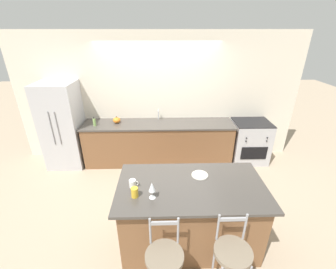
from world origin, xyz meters
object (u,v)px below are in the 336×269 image
Objects in this scene: oven_range at (249,141)px; bar_stool_near at (165,263)px; dinner_plate at (200,175)px; wine_glass at (152,187)px; pumpkin_decoration at (117,120)px; coffee_mug at (133,183)px; refrigerator at (63,125)px; soap_bottle at (94,122)px; bar_stool_far at (232,258)px; tumbler_cup at (135,192)px.

oven_range is 0.89× the size of bar_stool_near.
wine_glass reaches higher than dinner_plate.
pumpkin_decoration is (-2.87, 0.04, 0.51)m from oven_range.
coffee_mug is 0.76× the size of pumpkin_decoration.
wine_glass is (1.94, -2.31, 0.21)m from refrigerator.
wine_glass is at bearing -60.53° from soap_bottle.
pumpkin_decoration is at bearing 109.42° from wine_glass.
oven_range is at bearing 66.86° from bar_stool_far.
tumbler_cup is at bearing 152.78° from bar_stool_far.
oven_range is 3.26m from tumbler_cup.
oven_range is 3.34m from soap_bottle.
oven_range is 7.83× the size of coffee_mug.
wine_glass reaches higher than coffee_mug.
bar_stool_far is 4.71× the size of dinner_plate.
pumpkin_decoration reaches higher than coffee_mug.
oven_range is 3.16m from wine_glass.
wine_glass reaches higher than pumpkin_decoration.
refrigerator is 11.51× the size of pumpkin_decoration.
soap_bottle is (-0.42, -0.14, 0.02)m from pumpkin_decoration.
refrigerator is 2.70m from coffee_mug.
refrigerator reaches higher than coffee_mug.
bar_stool_near is 3.08m from pumpkin_decoration.
coffee_mug is 0.62× the size of soap_bottle.
tumbler_cup is (0.04, -0.18, 0.01)m from coffee_mug.
bar_stool_near is at bearing -59.10° from tumbler_cup.
dinner_plate is 1.42× the size of pumpkin_decoration.
refrigerator is at bearing -176.95° from pumpkin_decoration.
bar_stool_near is at bearing -53.88° from refrigerator.
bar_stool_far is (0.69, 0.03, 0.00)m from bar_stool_near.
pumpkin_decoration is at bearing 179.28° from oven_range.
bar_stool_far is 1.10m from wine_glass.
wine_glass reaches higher than soap_bottle.
oven_range is 3.08m from bar_stool_far.
wine_glass is at bearing 103.79° from bar_stool_near.
tumbler_cup is at bearing 120.90° from bar_stool_near.
dinner_plate is at bearing 34.11° from wine_glass.
soap_bottle reaches higher than oven_range.
bar_stool_near is 1.13m from dinner_plate.
bar_stool_far is at bearing -59.98° from pumpkin_decoration.
bar_stool_near reaches higher than oven_range.
pumpkin_decoration is (-0.59, 2.16, -0.02)m from coffee_mug.
tumbler_cup is 0.79× the size of pumpkin_decoration.
soap_bottle reaches higher than bar_stool_far.
bar_stool_near is 8.47× the size of tumbler_cup.
bar_stool_far is 6.68× the size of pumpkin_decoration.
soap_bottle is (-1.05, 2.20, -0.02)m from tumbler_cup.
wine_glass reaches higher than tumbler_cup.
dinner_plate is 2.43m from pumpkin_decoration.
tumbler_cup reaches higher than bar_stool_near.
refrigerator is 1.11m from pumpkin_decoration.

